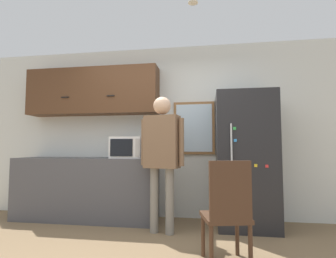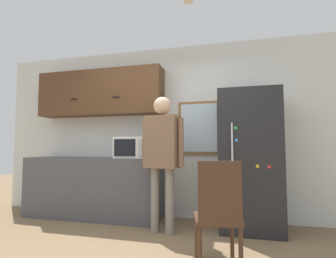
# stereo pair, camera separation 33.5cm
# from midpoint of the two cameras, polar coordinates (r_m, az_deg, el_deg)

# --- Properties ---
(back_wall) EXTENTS (6.00, 0.06, 2.70)m
(back_wall) POSITION_cam_midpoint_polar(r_m,az_deg,el_deg) (4.20, -3.20, -0.35)
(back_wall) COLOR silver
(back_wall) RESTS_ON ground_plane
(counter) EXTENTS (2.13, 0.62, 0.92)m
(counter) POSITION_cam_midpoint_polar(r_m,az_deg,el_deg) (4.31, -19.50, -12.08)
(counter) COLOR #4C4C51
(counter) RESTS_ON ground_plane
(upper_cabinets) EXTENTS (2.13, 0.36, 0.74)m
(upper_cabinets) POSITION_cam_midpoint_polar(r_m,az_deg,el_deg) (4.48, -18.18, 7.70)
(upper_cabinets) COLOR #51331E
(microwave) EXTENTS (0.46, 0.38, 0.31)m
(microwave) POSITION_cam_midpoint_polar(r_m,az_deg,el_deg) (3.91, -11.12, -3.99)
(microwave) COLOR white
(microwave) RESTS_ON counter
(person) EXTENTS (0.58, 0.30, 1.74)m
(person) POSITION_cam_midpoint_polar(r_m,az_deg,el_deg) (3.38, -4.16, -4.25)
(person) COLOR gray
(person) RESTS_ON ground_plane
(refrigerator) EXTENTS (0.78, 0.74, 1.83)m
(refrigerator) POSITION_cam_midpoint_polar(r_m,az_deg,el_deg) (3.72, 14.04, -6.44)
(refrigerator) COLOR #232326
(refrigerator) RESTS_ON ground_plane
(chair) EXTENTS (0.49, 0.49, 0.96)m
(chair) POSITION_cam_midpoint_polar(r_m,az_deg,el_deg) (2.52, 8.95, -16.88)
(chair) COLOR #472D1E
(chair) RESTS_ON ground_plane
(window) EXTENTS (0.63, 0.05, 0.82)m
(window) POSITION_cam_midpoint_polar(r_m,az_deg,el_deg) (4.08, 3.37, 0.24)
(window) COLOR olive
(ceiling_light) EXTENTS (0.11, 0.11, 0.01)m
(ceiling_light) POSITION_cam_midpoint_polar(r_m,az_deg,el_deg) (3.21, 2.17, 25.92)
(ceiling_light) COLOR white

